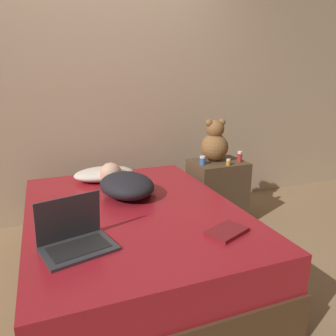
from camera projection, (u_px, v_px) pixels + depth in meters
name	position (u px, v px, depth m)	size (l,w,h in m)	color
ground_plane	(134.00, 276.00, 2.34)	(12.00, 12.00, 0.00)	#937551
wall_back	(96.00, 85.00, 3.07)	(8.00, 0.06, 2.60)	tan
bed	(133.00, 243.00, 2.27)	(1.38, 1.85, 0.53)	#4C331E
nightstand	(217.00, 192.00, 3.14)	(0.49, 0.39, 0.61)	brown
pillow	(104.00, 174.00, 2.77)	(0.50, 0.31, 0.11)	beige
person_lying	(124.00, 183.00, 2.43)	(0.45, 0.67, 0.18)	black
laptop	(75.00, 237.00, 1.68)	(0.40, 0.33, 0.26)	#333338
teddy_bear	(215.00, 143.00, 3.05)	(0.26, 0.26, 0.39)	brown
bottle_red	(240.00, 157.00, 3.04)	(0.05, 0.05, 0.10)	#B72D2D
bottle_blue	(203.00, 160.00, 2.95)	(0.05, 0.05, 0.08)	#3866B2
bottle_amber	(228.00, 162.00, 2.93)	(0.04, 0.04, 0.06)	gold
book	(227.00, 232.00, 1.84)	(0.27, 0.23, 0.02)	maroon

